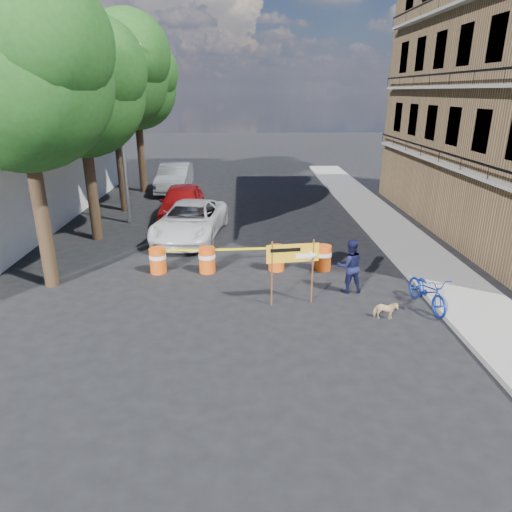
{
  "coord_description": "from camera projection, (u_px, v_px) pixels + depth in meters",
  "views": [
    {
      "loc": [
        -0.57,
        -11.93,
        5.98
      ],
      "look_at": [
        -0.16,
        1.0,
        1.3
      ],
      "focal_mm": 32.0,
      "sensor_mm": 36.0,
      "label": 1
    }
  ],
  "objects": [
    {
      "name": "barrel_far_right",
      "position": [
        323.0,
        257.0,
        16.06
      ],
      "size": [
        0.58,
        0.58,
        0.9
      ],
      "color": "#E4590D",
      "rests_on": "ground"
    },
    {
      "name": "tree_far",
      "position": [
        137.0,
        87.0,
        26.93
      ],
      "size": [
        5.04,
        4.8,
        8.84
      ],
      "color": "#332316",
      "rests_on": "ground"
    },
    {
      "name": "tree_mid_b",
      "position": [
        114.0,
        75.0,
        22.06
      ],
      "size": [
        5.67,
        5.4,
        9.62
      ],
      "color": "#332316",
      "rests_on": "ground"
    },
    {
      "name": "bicycle",
      "position": [
        430.0,
        276.0,
        13.08
      ],
      "size": [
        0.85,
        1.14,
        1.99
      ],
      "primitive_type": "imported",
      "rotation": [
        0.0,
        0.0,
        0.16
      ],
      "color": "#122A97",
      "rests_on": "ground"
    },
    {
      "name": "sedan_red",
      "position": [
        182.0,
        202.0,
        22.42
      ],
      "size": [
        2.05,
        4.97,
        1.69
      ],
      "primitive_type": "imported",
      "rotation": [
        0.0,
        0.0,
        0.01
      ],
      "color": "#A90E11",
      "rests_on": "ground"
    },
    {
      "name": "tree_mid_a",
      "position": [
        81.0,
        91.0,
        17.61
      ],
      "size": [
        5.25,
        5.0,
        8.68
      ],
      "color": "#332316",
      "rests_on": "ground"
    },
    {
      "name": "sedan_silver",
      "position": [
        175.0,
        178.0,
        28.74
      ],
      "size": [
        1.88,
        5.24,
        1.72
      ],
      "primitive_type": "imported",
      "rotation": [
        0.0,
        0.0,
        -0.01
      ],
      "color": "#A0A3A7",
      "rests_on": "ground"
    },
    {
      "name": "tree_near",
      "position": [
        21.0,
        77.0,
        12.79
      ],
      "size": [
        5.46,
        5.2,
        9.15
      ],
      "color": "#332316",
      "rests_on": "ground"
    },
    {
      "name": "barrel_mid_left",
      "position": [
        207.0,
        259.0,
        15.86
      ],
      "size": [
        0.58,
        0.58,
        0.9
      ],
      "color": "#E4590D",
      "rests_on": "ground"
    },
    {
      "name": "barrel_far_left",
      "position": [
        158.0,
        260.0,
        15.82
      ],
      "size": [
        0.58,
        0.58,
        0.9
      ],
      "color": "#E4590D",
      "rests_on": "ground"
    },
    {
      "name": "detour_sign",
      "position": [
        300.0,
        257.0,
        13.17
      ],
      "size": [
        1.54,
        0.33,
        1.99
      ],
      "rotation": [
        0.0,
        0.0,
        0.13
      ],
      "color": "#592D19",
      "rests_on": "ground"
    },
    {
      "name": "sidewalk_east",
      "position": [
        404.0,
        241.0,
        19.06
      ],
      "size": [
        2.4,
        40.0,
        0.15
      ],
      "primitive_type": "cube",
      "color": "gray",
      "rests_on": "ground"
    },
    {
      "name": "pedestrian",
      "position": [
        350.0,
        266.0,
        14.18
      ],
      "size": [
        0.89,
        0.73,
        1.73
      ],
      "primitive_type": "imported",
      "rotation": [
        0.0,
        0.0,
        3.23
      ],
      "color": "black",
      "rests_on": "ground"
    },
    {
      "name": "streetlamp",
      "position": [
        122.0,
        129.0,
        20.53
      ],
      "size": [
        1.25,
        0.18,
        8.0
      ],
      "color": "gray",
      "rests_on": "ground"
    },
    {
      "name": "dog",
      "position": [
        386.0,
        310.0,
        12.63
      ],
      "size": [
        0.68,
        0.41,
        0.54
      ],
      "primitive_type": "imported",
      "rotation": [
        0.0,
        0.0,
        1.37
      ],
      "color": "#E1BC81",
      "rests_on": "ground"
    },
    {
      "name": "barrel_mid_right",
      "position": [
        276.0,
        257.0,
        16.06
      ],
      "size": [
        0.58,
        0.58,
        0.9
      ],
      "color": "#E4590D",
      "rests_on": "ground"
    },
    {
      "name": "suv_white",
      "position": [
        190.0,
        221.0,
        19.56
      ],
      "size": [
        3.21,
        5.73,
        1.51
      ],
      "primitive_type": "imported",
      "rotation": [
        0.0,
        0.0,
        -0.13
      ],
      "color": "silver",
      "rests_on": "ground"
    },
    {
      "name": "ground",
      "position": [
        263.0,
        310.0,
        13.27
      ],
      "size": [
        120.0,
        120.0,
        0.0
      ],
      "primitive_type": "plane",
      "color": "black",
      "rests_on": "ground"
    }
  ]
}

